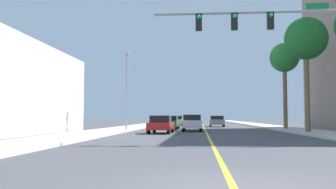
{
  "coord_description": "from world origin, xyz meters",
  "views": [
    {
      "loc": [
        -0.64,
        -7.04,
        1.31
      ],
      "look_at": [
        -2.61,
        16.63,
        2.77
      ],
      "focal_mm": 39.4,
      "sensor_mm": 36.0,
      "label": 1
    }
  ],
  "objects": [
    {
      "name": "ground",
      "position": [
        0.0,
        42.0,
        0.0
      ],
      "size": [
        192.0,
        192.0,
        0.0
      ],
      "primitive_type": "plane",
      "color": "#47474C"
    },
    {
      "name": "sidewalk_left",
      "position": [
        -8.71,
        42.0,
        0.07
      ],
      "size": [
        3.75,
        168.0,
        0.15
      ],
      "primitive_type": "cube",
      "color": "beige",
      "rests_on": "ground"
    },
    {
      "name": "sidewalk_right",
      "position": [
        8.71,
        42.0,
        0.07
      ],
      "size": [
        3.75,
        168.0,
        0.15
      ],
      "primitive_type": "cube",
      "color": "beige",
      "rests_on": "ground"
    },
    {
      "name": "lane_marking_center",
      "position": [
        0.0,
        42.0,
        0.0
      ],
      "size": [
        0.16,
        144.0,
        0.01
      ],
      "primitive_type": "cube",
      "color": "yellow",
      "rests_on": "ground"
    },
    {
      "name": "traffic_signal_mast",
      "position": [
        3.87,
        11.29,
        5.24
      ],
      "size": [
        10.22,
        0.36,
        6.79
      ],
      "color": "gray",
      "rests_on": "sidewalk_right"
    },
    {
      "name": "street_lamp",
      "position": [
        -7.33,
        26.73,
        4.22
      ],
      "size": [
        0.56,
        0.28,
        7.3
      ],
      "color": "gray",
      "rests_on": "sidewalk_left"
    },
    {
      "name": "palm_mid",
      "position": [
        7.98,
        22.98,
        7.49
      ],
      "size": [
        3.41,
        3.41,
        9.15
      ],
      "color": "brown",
      "rests_on": "sidewalk_right"
    },
    {
      "name": "palm_far",
      "position": [
        8.13,
        31.1,
        7.22
      ],
      "size": [
        2.97,
        2.97,
        8.72
      ],
      "color": "brown",
      "rests_on": "sidewalk_right"
    },
    {
      "name": "car_red",
      "position": [
        -3.65,
        22.37,
        0.73
      ],
      "size": [
        1.85,
        4.24,
        1.43
      ],
      "rotation": [
        0.0,
        0.0,
        -0.03
      ],
      "color": "red",
      "rests_on": "ground"
    },
    {
      "name": "car_black",
      "position": [
        -1.53,
        53.65,
        0.71
      ],
      "size": [
        1.83,
        3.84,
        1.39
      ],
      "rotation": [
        0.0,
        0.0,
        0.01
      ],
      "color": "black",
      "rests_on": "ground"
    },
    {
      "name": "car_green",
      "position": [
        -3.65,
        31.67,
        0.74
      ],
      "size": [
        1.87,
        4.14,
        1.44
      ],
      "rotation": [
        0.0,
        0.0,
        -0.03
      ],
      "color": "#196638",
      "rests_on": "ground"
    },
    {
      "name": "car_yellow",
      "position": [
        -4.03,
        51.76,
        0.77
      ],
      "size": [
        1.99,
        4.08,
        1.5
      ],
      "rotation": [
        0.0,
        0.0,
        -0.05
      ],
      "color": "gold",
      "rests_on": "ground"
    },
    {
      "name": "car_gray",
      "position": [
        1.8,
        42.8,
        0.77
      ],
      "size": [
        2.07,
        4.26,
        1.47
      ],
      "rotation": [
        0.0,
        0.0,
        -0.03
      ],
      "color": "slate",
      "rests_on": "ground"
    },
    {
      "name": "car_white",
      "position": [
        -1.24,
        27.27,
        0.78
      ],
      "size": [
        1.82,
        4.55,
        1.52
      ],
      "rotation": [
        0.0,
        0.0,
        0.01
      ],
      "color": "white",
      "rests_on": "ground"
    }
  ]
}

